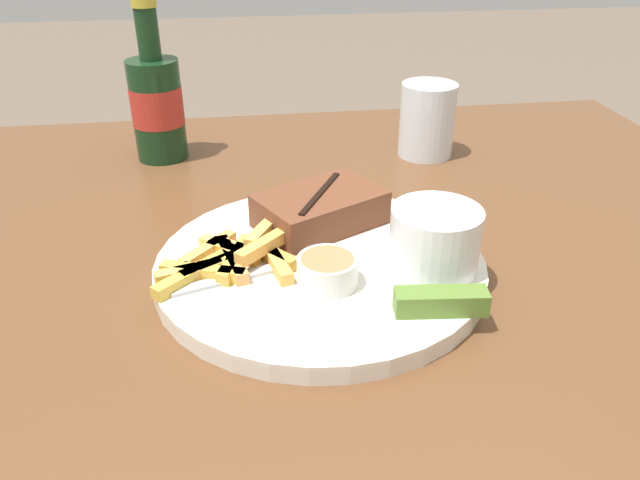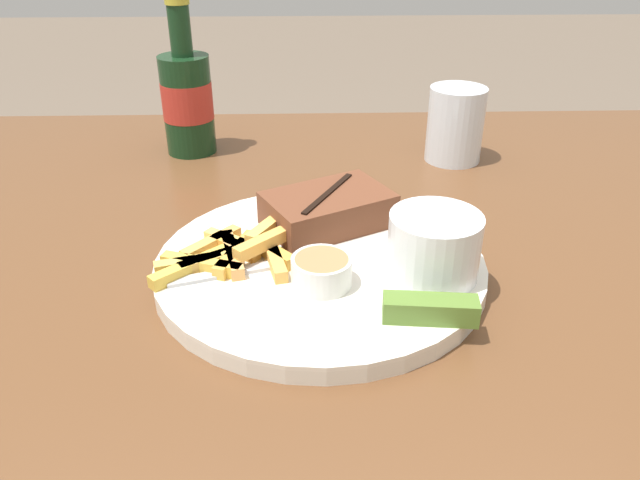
# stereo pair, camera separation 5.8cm
# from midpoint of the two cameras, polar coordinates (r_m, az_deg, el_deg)

# --- Properties ---
(dining_table) EXTENTS (1.13, 1.00, 0.76)m
(dining_table) POSITION_cam_midpoint_polar(r_m,az_deg,el_deg) (0.66, -2.58, -9.98)
(dining_table) COLOR brown
(dining_table) RESTS_ON ground_plane
(dinner_plate) EXTENTS (0.31, 0.31, 0.02)m
(dinner_plate) POSITION_cam_midpoint_polar(r_m,az_deg,el_deg) (0.60, -2.79, -2.50)
(dinner_plate) COLOR silver
(dinner_plate) RESTS_ON dining_table
(steak_portion) EXTENTS (0.15, 0.13, 0.04)m
(steak_portion) POSITION_cam_midpoint_polar(r_m,az_deg,el_deg) (0.65, -2.57, 2.77)
(steak_portion) COLOR brown
(steak_portion) RESTS_ON dinner_plate
(fries_pile) EXTENTS (0.13, 0.12, 0.02)m
(fries_pile) POSITION_cam_midpoint_polar(r_m,az_deg,el_deg) (0.59, -11.06, -1.74)
(fries_pile) COLOR gold
(fries_pile) RESTS_ON dinner_plate
(coleslaw_cup) EXTENTS (0.08, 0.08, 0.06)m
(coleslaw_cup) POSITION_cam_midpoint_polar(r_m,az_deg,el_deg) (0.57, 7.61, 0.26)
(coleslaw_cup) COLOR white
(coleslaw_cup) RESTS_ON dinner_plate
(dipping_sauce_cup) EXTENTS (0.05, 0.05, 0.03)m
(dipping_sauce_cup) POSITION_cam_midpoint_polar(r_m,az_deg,el_deg) (0.55, -2.62, -2.86)
(dipping_sauce_cup) COLOR silver
(dipping_sauce_cup) RESTS_ON dinner_plate
(pickle_spear) EXTENTS (0.08, 0.03, 0.02)m
(pickle_spear) POSITION_cam_midpoint_polar(r_m,az_deg,el_deg) (0.52, 7.86, -5.69)
(pickle_spear) COLOR #567A2D
(pickle_spear) RESTS_ON dinner_plate
(fork_utensil) EXTENTS (0.13, 0.05, 0.00)m
(fork_utensil) POSITION_cam_midpoint_polar(r_m,az_deg,el_deg) (0.57, -10.52, -3.44)
(fork_utensil) COLOR #B7B7BC
(fork_utensil) RESTS_ON dinner_plate
(beer_bottle) EXTENTS (0.07, 0.07, 0.22)m
(beer_bottle) POSITION_cam_midpoint_polar(r_m,az_deg,el_deg) (0.88, -16.59, 11.88)
(beer_bottle) COLOR #143319
(beer_bottle) RESTS_ON dining_table
(drinking_glass) EXTENTS (0.08, 0.08, 0.10)m
(drinking_glass) POSITION_cam_midpoint_polar(r_m,az_deg,el_deg) (0.88, 7.87, 10.78)
(drinking_glass) COLOR silver
(drinking_glass) RESTS_ON dining_table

